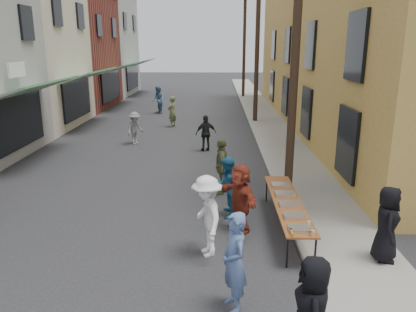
{
  "coord_description": "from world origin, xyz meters",
  "views": [
    {
      "loc": [
        2.03,
        -9.28,
        4.55
      ],
      "look_at": [
        1.75,
        2.48,
        1.3
      ],
      "focal_mm": 35.0,
      "sensor_mm": 36.0,
      "label": 1
    }
  ],
  "objects_px": {
    "guest_front_c": "(227,187)",
    "server": "(387,224)",
    "serving_table": "(287,203)",
    "utility_pole_far": "(244,45)",
    "catering_tray_sausage": "(300,229)",
    "utility_pole_near": "(296,46)",
    "utility_pole_mid": "(257,45)",
    "guest_front_a": "(312,312)"
  },
  "relations": [
    {
      "from": "server",
      "to": "guest_front_a",
      "type": "bearing_deg",
      "value": 158.07
    },
    {
      "from": "utility_pole_near",
      "to": "server",
      "type": "relative_size",
      "value": 5.48
    },
    {
      "from": "utility_pole_near",
      "to": "serving_table",
      "type": "bearing_deg",
      "value": -100.33
    },
    {
      "from": "utility_pole_far",
      "to": "serving_table",
      "type": "distance_m",
      "value": 27.01
    },
    {
      "from": "guest_front_c",
      "to": "server",
      "type": "xyz_separation_m",
      "value": [
        3.3,
        -2.43,
        0.09
      ]
    },
    {
      "from": "catering_tray_sausage",
      "to": "guest_front_c",
      "type": "relative_size",
      "value": 0.3
    },
    {
      "from": "serving_table",
      "to": "guest_front_c",
      "type": "distance_m",
      "value": 1.7
    },
    {
      "from": "utility_pole_mid",
      "to": "guest_front_a",
      "type": "height_order",
      "value": "utility_pole_mid"
    },
    {
      "from": "utility_pole_near",
      "to": "utility_pole_far",
      "type": "xyz_separation_m",
      "value": [
        0.0,
        24.0,
        0.0
      ]
    },
    {
      "from": "catering_tray_sausage",
      "to": "guest_front_a",
      "type": "bearing_deg",
      "value": -97.94
    },
    {
      "from": "utility_pole_far",
      "to": "server",
      "type": "xyz_separation_m",
      "value": [
        1.29,
        -28.4,
        -3.58
      ]
    },
    {
      "from": "utility_pole_far",
      "to": "server",
      "type": "relative_size",
      "value": 5.48
    },
    {
      "from": "utility_pole_mid",
      "to": "guest_front_a",
      "type": "distance_m",
      "value": 19.62
    },
    {
      "from": "utility_pole_near",
      "to": "server",
      "type": "bearing_deg",
      "value": -73.62
    },
    {
      "from": "utility_pole_near",
      "to": "server",
      "type": "distance_m",
      "value": 5.82
    },
    {
      "from": "utility_pole_far",
      "to": "guest_front_a",
      "type": "bearing_deg",
      "value": -91.65
    },
    {
      "from": "serving_table",
      "to": "utility_pole_near",
      "type": "bearing_deg",
      "value": 79.67
    },
    {
      "from": "utility_pole_near",
      "to": "catering_tray_sausage",
      "type": "xyz_separation_m",
      "value": [
        -0.5,
        -4.39,
        -3.71
      ]
    },
    {
      "from": "utility_pole_mid",
      "to": "catering_tray_sausage",
      "type": "distance_m",
      "value": 16.81
    },
    {
      "from": "utility_pole_near",
      "to": "utility_pole_mid",
      "type": "height_order",
      "value": "same"
    },
    {
      "from": "catering_tray_sausage",
      "to": "guest_front_c",
      "type": "distance_m",
      "value": 2.85
    },
    {
      "from": "server",
      "to": "serving_table",
      "type": "bearing_deg",
      "value": 62.79
    },
    {
      "from": "utility_pole_far",
      "to": "serving_table",
      "type": "xyz_separation_m",
      "value": [
        -0.5,
        -26.74,
        -3.79
      ]
    },
    {
      "from": "guest_front_c",
      "to": "server",
      "type": "height_order",
      "value": "server"
    },
    {
      "from": "guest_front_a",
      "to": "server",
      "type": "distance_m",
      "value": 3.61
    },
    {
      "from": "utility_pole_far",
      "to": "guest_front_a",
      "type": "xyz_separation_m",
      "value": [
        -0.9,
        -31.26,
        -3.64
      ]
    },
    {
      "from": "utility_pole_mid",
      "to": "server",
      "type": "bearing_deg",
      "value": -85.49
    },
    {
      "from": "catering_tray_sausage",
      "to": "guest_front_c",
      "type": "bearing_deg",
      "value": 121.87
    },
    {
      "from": "serving_table",
      "to": "guest_front_c",
      "type": "height_order",
      "value": "guest_front_c"
    },
    {
      "from": "guest_front_a",
      "to": "server",
      "type": "relative_size",
      "value": 1.04
    },
    {
      "from": "catering_tray_sausage",
      "to": "server",
      "type": "distance_m",
      "value": 1.8
    },
    {
      "from": "utility_pole_far",
      "to": "catering_tray_sausage",
      "type": "distance_m",
      "value": 28.64
    },
    {
      "from": "server",
      "to": "utility_pole_near",
      "type": "bearing_deg",
      "value": 31.92
    },
    {
      "from": "utility_pole_far",
      "to": "guest_front_c",
      "type": "relative_size",
      "value": 5.43
    },
    {
      "from": "guest_front_a",
      "to": "guest_front_c",
      "type": "relative_size",
      "value": 1.03
    },
    {
      "from": "utility_pole_far",
      "to": "catering_tray_sausage",
      "type": "height_order",
      "value": "utility_pole_far"
    },
    {
      "from": "utility_pole_mid",
      "to": "utility_pole_far",
      "type": "bearing_deg",
      "value": 90.0
    },
    {
      "from": "serving_table",
      "to": "server",
      "type": "relative_size",
      "value": 2.43
    },
    {
      "from": "utility_pole_mid",
      "to": "catering_tray_sausage",
      "type": "relative_size",
      "value": 18.0
    },
    {
      "from": "utility_pole_near",
      "to": "server",
      "type": "xyz_separation_m",
      "value": [
        1.29,
        -4.4,
        -3.58
      ]
    },
    {
      "from": "utility_pole_mid",
      "to": "server",
      "type": "relative_size",
      "value": 5.48
    },
    {
      "from": "utility_pole_mid",
      "to": "utility_pole_far",
      "type": "height_order",
      "value": "same"
    }
  ]
}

